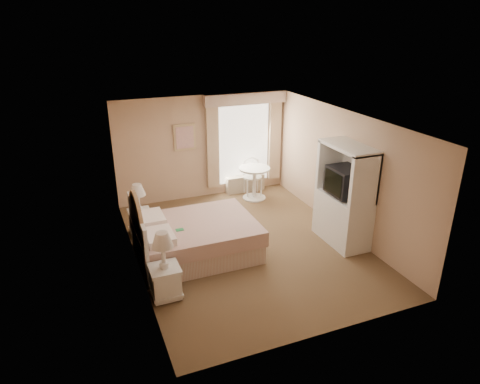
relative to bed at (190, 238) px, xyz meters
name	(u,v)px	position (x,y,z in m)	size (l,w,h in m)	color
room	(247,186)	(1.12, -0.04, 0.89)	(4.21, 5.51, 2.51)	brown
window	(245,140)	(2.17, 2.61, 0.98)	(2.05, 0.22, 2.51)	white
framed_art	(185,137)	(0.67, 2.67, 1.19)	(0.52, 0.04, 0.62)	tan
bed	(190,238)	(0.00, 0.00, 0.00)	(2.18, 1.71, 1.52)	tan
nightstand_near	(165,274)	(-0.72, -1.10, 0.06)	(0.47, 0.47, 1.13)	white
nightstand_far	(140,216)	(-0.72, 1.22, 0.04)	(0.45, 0.45, 1.08)	white
round_table	(254,178)	(2.20, 2.07, 0.17)	(0.75, 0.75, 0.80)	white
cafe_chair	(252,174)	(2.25, 2.34, 0.18)	(0.52, 0.52, 0.94)	white
armoire	(344,203)	(2.93, -0.57, 0.46)	(0.60, 1.19, 1.99)	white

